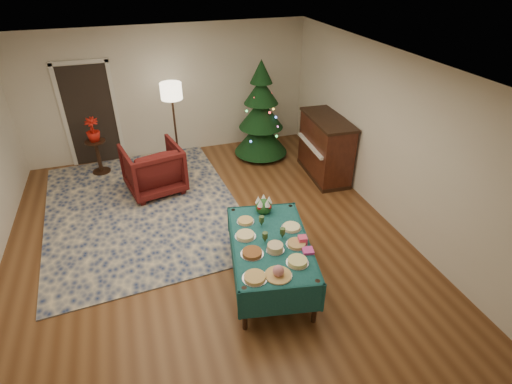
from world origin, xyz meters
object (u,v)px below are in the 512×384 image
object	(u,v)px
side_table	(99,157)
potted_plant	(93,135)
gift_box	(303,240)
christmas_tree	(261,115)
floor_lamp	(172,96)
buffet_table	(270,249)
armchair	(153,167)
piano	(325,148)

from	to	relation	value
side_table	potted_plant	size ratio (longest dim) A/B	1.50
gift_box	christmas_tree	bearing A→B (deg)	78.97
gift_box	floor_lamp	distance (m)	4.25
buffet_table	armchair	size ratio (longest dim) A/B	1.90
gift_box	floor_lamp	bearing A→B (deg)	104.20
floor_lamp	potted_plant	distance (m)	1.70
buffet_table	armchair	world-z (taller)	armchair
potted_plant	christmas_tree	size ratio (longest dim) A/B	0.22
floor_lamp	gift_box	bearing A→B (deg)	-75.80
christmas_tree	piano	bearing A→B (deg)	-53.25
armchair	potted_plant	size ratio (longest dim) A/B	2.14
gift_box	potted_plant	size ratio (longest dim) A/B	0.23
armchair	christmas_tree	world-z (taller)	christmas_tree
potted_plant	christmas_tree	distance (m)	3.37
armchair	side_table	size ratio (longest dim) A/B	1.42
floor_lamp	christmas_tree	size ratio (longest dim) A/B	0.83
christmas_tree	armchair	bearing A→B (deg)	-161.84
potted_plant	christmas_tree	world-z (taller)	christmas_tree
gift_box	christmas_tree	world-z (taller)	christmas_tree
buffet_table	potted_plant	world-z (taller)	potted_plant
floor_lamp	christmas_tree	xyz separation A→B (m)	(1.78, -0.19, -0.53)
side_table	christmas_tree	distance (m)	3.42
floor_lamp	piano	bearing A→B (deg)	-27.66
gift_box	christmas_tree	distance (m)	3.95
gift_box	side_table	bearing A→B (deg)	122.03
floor_lamp	buffet_table	bearing A→B (deg)	-80.65
potted_plant	christmas_tree	bearing A→B (deg)	-4.87
side_table	potted_plant	distance (m)	0.49
buffet_table	potted_plant	size ratio (longest dim) A/B	4.06
buffet_table	gift_box	world-z (taller)	gift_box
side_table	potted_plant	bearing A→B (deg)	0.00
buffet_table	christmas_tree	bearing A→B (deg)	72.96
side_table	potted_plant	world-z (taller)	potted_plant
potted_plant	christmas_tree	xyz separation A→B (m)	(3.35, -0.29, 0.10)
armchair	side_table	world-z (taller)	armchair
floor_lamp	potted_plant	size ratio (longest dim) A/B	3.69
side_table	buffet_table	bearing A→B (deg)	-61.03
armchair	floor_lamp	distance (m)	1.49
piano	floor_lamp	bearing A→B (deg)	152.34
side_table	christmas_tree	size ratio (longest dim) A/B	0.34
buffet_table	floor_lamp	xyz separation A→B (m)	(-0.64, 3.90, 0.92)
floor_lamp	piano	world-z (taller)	floor_lamp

